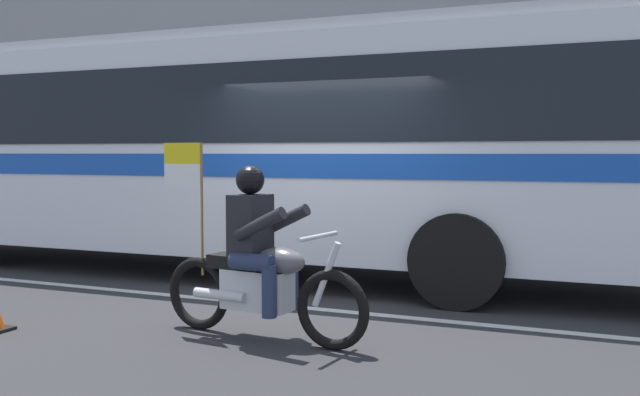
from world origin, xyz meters
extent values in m
plane|color=#2B2B2D|center=(0.00, 0.00, 0.00)|extent=(60.00, 60.00, 0.00)
cube|color=gray|center=(0.00, 5.10, 0.07)|extent=(28.00, 3.80, 0.15)
cube|color=silver|center=(0.00, -0.60, 0.00)|extent=(26.60, 0.14, 0.01)
cube|color=#233347|center=(0.00, 6.96, 3.62)|extent=(25.76, 0.10, 1.40)
cube|color=silver|center=(-1.87, 1.20, 1.73)|extent=(12.51, 2.75, 2.70)
cube|color=black|center=(-1.87, 1.20, 2.28)|extent=(11.51, 2.78, 0.96)
cube|color=#194CB2|center=(-1.87, 1.20, 1.53)|extent=(12.26, 2.78, 0.28)
cube|color=#BABCC3|center=(-1.87, 1.20, 3.14)|extent=(12.26, 2.62, 0.16)
cylinder|color=black|center=(1.56, 0.02, 0.52)|extent=(1.04, 0.30, 1.04)
torus|color=black|center=(0.93, -1.99, 0.34)|extent=(0.70, 0.16, 0.69)
torus|color=black|center=(-0.51, -1.84, 0.34)|extent=(0.70, 0.16, 0.69)
cube|color=silver|center=(0.16, -1.91, 0.44)|extent=(0.67, 0.35, 0.36)
ellipsoid|color=#59565B|center=(0.41, -1.94, 0.72)|extent=(0.51, 0.33, 0.24)
cube|color=black|center=(-0.04, -1.89, 0.69)|extent=(0.58, 0.32, 0.12)
cylinder|color=silver|center=(0.87, -1.99, 0.65)|extent=(0.28, 0.09, 0.58)
cylinder|color=silver|center=(0.79, -1.98, 0.96)|extent=(0.11, 0.64, 0.04)
cylinder|color=silver|center=(-0.15, -2.04, 0.39)|extent=(0.56, 0.15, 0.09)
cube|color=black|center=(0.09, -1.90, 1.02)|extent=(0.32, 0.39, 0.56)
sphere|color=black|center=(0.09, -1.90, 1.44)|extent=(0.26, 0.26, 0.26)
cylinder|color=#232D4C|center=(0.25, -1.74, 0.72)|extent=(0.43, 0.19, 0.15)
cylinder|color=#232D4C|center=(0.43, -1.76, 0.48)|extent=(0.13, 0.13, 0.46)
cylinder|color=#232D4C|center=(0.21, -2.10, 0.72)|extent=(0.43, 0.19, 0.15)
cylinder|color=#232D4C|center=(0.39, -2.12, 0.48)|extent=(0.13, 0.13, 0.46)
cylinder|color=black|center=(0.35, -1.73, 1.06)|extent=(0.53, 0.17, 0.32)
cylinder|color=black|center=(0.31, -2.13, 1.06)|extent=(0.53, 0.17, 0.32)
cylinder|color=olive|center=(-0.46, -1.84, 1.15)|extent=(0.02, 0.02, 1.25)
cube|color=yellow|center=(-0.69, -1.82, 1.68)|extent=(0.44, 0.07, 0.20)
cube|color=white|center=(-0.69, -1.82, 1.47)|extent=(0.44, 0.07, 0.20)
camera|label=1|loc=(3.21, -7.52, 1.68)|focal=39.95mm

